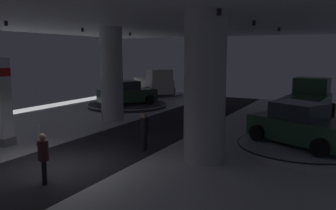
{
  "coord_description": "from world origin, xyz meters",
  "views": [
    {
      "loc": [
        8.91,
        -8.59,
        4.0
      ],
      "look_at": [
        0.93,
        6.81,
        1.4
      ],
      "focal_mm": 37.09,
      "sensor_mm": 36.0,
      "label": 1
    }
  ],
  "objects": [
    {
      "name": "display_platform_deep_left",
      "position": [
        -7.17,
        19.39,
        0.15
      ],
      "size": [
        5.68,
        5.68,
        0.27
      ],
      "color": "silver",
      "rests_on": "ground"
    },
    {
      "name": "ceiling_with_spotlights",
      "position": [
        0.0,
        -0.0,
        5.55
      ],
      "size": [
        24.0,
        44.0,
        0.39
      ],
      "color": "silver"
    },
    {
      "name": "visitor_walking_near",
      "position": [
        1.65,
        3.32,
        0.91
      ],
      "size": [
        0.32,
        0.32,
        1.59
      ],
      "color": "black",
      "rests_on": "ground"
    },
    {
      "name": "display_platform_far_left",
      "position": [
        -5.67,
        12.89,
        0.14
      ],
      "size": [
        5.93,
        5.93,
        0.25
      ],
      "color": "#333338",
      "rests_on": "ground"
    },
    {
      "name": "display_platform_mid_right",
      "position": [
        7.38,
        6.12,
        0.17
      ],
      "size": [
        5.06,
        5.06,
        0.31
      ],
      "color": "#B7B7BC",
      "rests_on": "ground"
    },
    {
      "name": "column_left",
      "position": [
        -3.51,
        8.13,
        2.75
      ],
      "size": [
        1.32,
        1.32,
        5.5
      ],
      "color": "silver",
      "rests_on": "ground"
    },
    {
      "name": "display_platform_far_right",
      "position": [
        6.9,
        12.16,
        0.13
      ],
      "size": [
        5.68,
        5.68,
        0.23
      ],
      "color": "silver",
      "rests_on": "ground"
    },
    {
      "name": "stanchion_a",
      "position": [
        -2.07,
        5.32,
        0.37
      ],
      "size": [
        0.28,
        0.28,
        1.01
      ],
      "color": "#333338",
      "rests_on": "ground"
    },
    {
      "name": "stanchion_b",
      "position": [
        -3.0,
        2.03,
        0.37
      ],
      "size": [
        0.28,
        0.28,
        1.01
      ],
      "color": "#333338",
      "rests_on": "ground"
    },
    {
      "name": "display_car_far_left",
      "position": [
        -5.69,
        12.87,
        1.02
      ],
      "size": [
        3.92,
        4.46,
        1.71
      ],
      "color": "#2D5638",
      "rests_on": "display_platform_far_left"
    },
    {
      "name": "display_car_mid_right",
      "position": [
        7.35,
        6.13,
        1.08
      ],
      "size": [
        4.56,
        3.58,
        1.71
      ],
      "color": "#2D5638",
      "rests_on": "display_platform_mid_right"
    },
    {
      "name": "pickup_truck_far_right",
      "position": [
        6.92,
        12.48,
        1.17
      ],
      "size": [
        3.01,
        5.46,
        2.3
      ],
      "color": "#2D5638",
      "rests_on": "display_platform_far_right"
    },
    {
      "name": "ground",
      "position": [
        0.0,
        0.0,
        -0.02
      ],
      "size": [
        24.0,
        44.0,
        0.06
      ],
      "color": "silver"
    },
    {
      "name": "pickup_truck_deep_left",
      "position": [
        -6.93,
        19.18,
        1.21
      ],
      "size": [
        5.4,
        5.03,
        2.3
      ],
      "color": "silver",
      "rests_on": "display_platform_deep_left"
    },
    {
      "name": "column_right",
      "position": [
        4.33,
        3.18,
        2.75
      ],
      "size": [
        1.53,
        1.53,
        5.5
      ],
      "color": "#ADADB2",
      "rests_on": "ground"
    },
    {
      "name": "visitor_walking_far",
      "position": [
        0.81,
        -1.25,
        0.91
      ],
      "size": [
        0.32,
        0.32,
        1.59
      ],
      "color": "black",
      "rests_on": "ground"
    }
  ]
}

